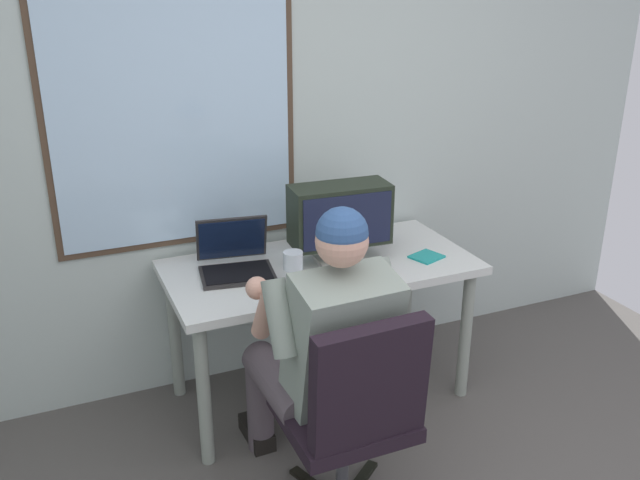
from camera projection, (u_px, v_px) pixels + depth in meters
wall_rear at (282, 107)px, 3.40m from camera, size 4.41×0.08×2.81m
desk at (320, 280)px, 3.33m from camera, size 1.47×0.72×0.73m
office_chair at (355, 409)px, 2.53m from camera, size 0.56×0.58×0.94m
person_seated at (325, 346)px, 2.70m from camera, size 0.54×0.83×1.28m
crt_monitor at (340, 216)px, 3.25m from camera, size 0.48×0.23×0.38m
laptop at (235, 257)px, 3.21m from camera, size 0.38×0.37×0.24m
wine_glass at (293, 262)px, 3.05m from camera, size 0.09×0.09×0.15m
desk_speaker at (381, 226)px, 3.54m from camera, size 0.09×0.09×0.16m
cd_case at (427, 257)px, 3.36m from camera, size 0.18×0.16×0.01m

